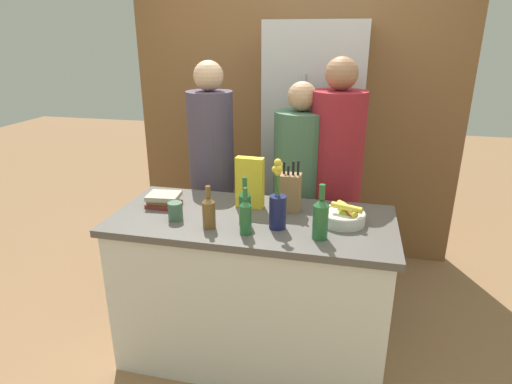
% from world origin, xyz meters
% --- Properties ---
extents(ground_plane, '(14.00, 14.00, 0.00)m').
position_xyz_m(ground_plane, '(0.00, 0.00, 0.00)').
color(ground_plane, '#936B47').
extents(kitchen_island, '(1.59, 0.72, 0.92)m').
position_xyz_m(kitchen_island, '(0.00, 0.00, 0.46)').
color(kitchen_island, silver).
rests_on(kitchen_island, ground_plane).
extents(back_wall_wood, '(2.79, 0.12, 2.60)m').
position_xyz_m(back_wall_wood, '(0.00, 1.54, 1.30)').
color(back_wall_wood, brown).
rests_on(back_wall_wood, ground_plane).
extents(refrigerator, '(0.72, 0.63, 1.99)m').
position_xyz_m(refrigerator, '(0.22, 1.18, 0.99)').
color(refrigerator, '#B7B7BC').
rests_on(refrigerator, ground_plane).
extents(fruit_bowl, '(0.24, 0.24, 0.12)m').
position_xyz_m(fruit_bowl, '(0.50, 0.04, 0.97)').
color(fruit_bowl, silver).
rests_on(fruit_bowl, kitchen_island).
extents(knife_block, '(0.12, 0.10, 0.30)m').
position_xyz_m(knife_block, '(0.19, 0.15, 1.04)').
color(knife_block, olive).
rests_on(knife_block, kitchen_island).
extents(flower_vase, '(0.09, 0.09, 0.38)m').
position_xyz_m(flower_vase, '(0.16, -0.10, 1.05)').
color(flower_vase, '#191E4C').
rests_on(flower_vase, kitchen_island).
extents(cereal_box, '(0.17, 0.07, 0.30)m').
position_xyz_m(cereal_box, '(-0.05, 0.15, 1.08)').
color(cereal_box, yellow).
rests_on(cereal_box, kitchen_island).
extents(coffee_mug, '(0.09, 0.11, 0.10)m').
position_xyz_m(coffee_mug, '(-0.41, -0.12, 0.97)').
color(coffee_mug, '#42664C').
rests_on(coffee_mug, kitchen_island).
extents(book_stack, '(0.20, 0.17, 0.07)m').
position_xyz_m(book_stack, '(-0.56, 0.05, 0.96)').
color(book_stack, maroon).
rests_on(book_stack, kitchen_island).
extents(bottle_oil, '(0.06, 0.06, 0.25)m').
position_xyz_m(bottle_oil, '(0.01, -0.21, 1.02)').
color(bottle_oil, '#286633').
rests_on(bottle_oil, kitchen_island).
extents(bottle_vinegar, '(0.08, 0.08, 0.29)m').
position_xyz_m(bottle_vinegar, '(0.39, -0.18, 1.04)').
color(bottle_vinegar, '#286633').
rests_on(bottle_vinegar, kitchen_island).
extents(bottle_wine, '(0.07, 0.07, 0.23)m').
position_xyz_m(bottle_wine, '(-0.19, -0.18, 1.02)').
color(bottle_wine, brown).
rests_on(bottle_wine, kitchen_island).
extents(bottle_water, '(0.07, 0.07, 0.27)m').
position_xyz_m(bottle_water, '(-0.02, -0.10, 1.03)').
color(bottle_water, '#286633').
rests_on(bottle_water, kitchen_island).
extents(person_at_sink, '(0.32, 0.32, 1.74)m').
position_xyz_m(person_at_sink, '(-0.45, 0.65, 0.98)').
color(person_at_sink, '#383842').
rests_on(person_at_sink, ground_plane).
extents(person_in_blue, '(0.35, 0.35, 1.62)m').
position_xyz_m(person_in_blue, '(0.18, 0.60, 0.91)').
color(person_in_blue, '#383842').
rests_on(person_in_blue, ground_plane).
extents(person_in_red_tee, '(0.36, 0.36, 1.77)m').
position_xyz_m(person_in_red_tee, '(0.42, 0.62, 1.00)').
color(person_in_red_tee, '#383842').
rests_on(person_in_red_tee, ground_plane).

